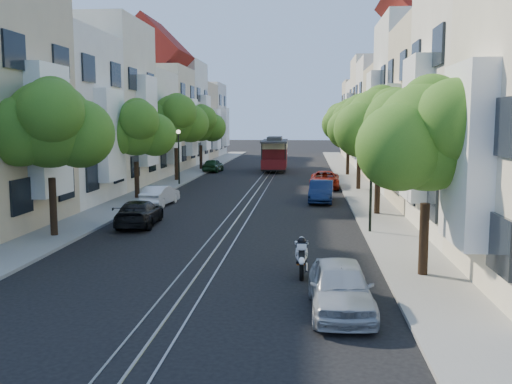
% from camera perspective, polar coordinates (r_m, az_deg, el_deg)
% --- Properties ---
extents(ground, '(200.00, 200.00, 0.00)m').
position_cam_1_polar(ground, '(49.40, 1.01, 1.37)').
color(ground, black).
rests_on(ground, ground).
extents(sidewalk_east, '(2.50, 80.00, 0.12)m').
position_cam_1_polar(sidewalk_east, '(49.41, 9.43, 1.35)').
color(sidewalk_east, gray).
rests_on(sidewalk_east, ground).
extents(sidewalk_west, '(2.50, 80.00, 0.12)m').
position_cam_1_polar(sidewalk_west, '(50.42, -7.24, 1.50)').
color(sidewalk_west, gray).
rests_on(sidewalk_west, ground).
extents(rail_left, '(0.06, 80.00, 0.02)m').
position_cam_1_polar(rail_left, '(49.44, 0.38, 1.39)').
color(rail_left, gray).
rests_on(rail_left, ground).
extents(rail_slot, '(0.06, 80.00, 0.02)m').
position_cam_1_polar(rail_slot, '(49.39, 1.01, 1.39)').
color(rail_slot, gray).
rests_on(rail_slot, ground).
extents(rail_right, '(0.06, 80.00, 0.02)m').
position_cam_1_polar(rail_right, '(49.36, 1.65, 1.38)').
color(rail_right, gray).
rests_on(rail_right, ground).
extents(lane_line, '(0.08, 80.00, 0.01)m').
position_cam_1_polar(lane_line, '(49.39, 1.01, 1.38)').
color(lane_line, tan).
rests_on(lane_line, ground).
extents(townhouses_east, '(7.75, 72.00, 12.00)m').
position_cam_1_polar(townhouses_east, '(49.65, 14.92, 7.16)').
color(townhouses_east, beige).
rests_on(townhouses_east, ground).
extents(townhouses_west, '(7.75, 72.00, 11.76)m').
position_cam_1_polar(townhouses_west, '(51.29, -12.43, 7.11)').
color(townhouses_west, silver).
rests_on(townhouses_west, ground).
extents(tree_e_a, '(4.72, 3.87, 6.27)m').
position_cam_1_polar(tree_e_a, '(18.40, 16.98, 5.09)').
color(tree_e_a, black).
rests_on(tree_e_a, ground).
extents(tree_e_b, '(4.93, 4.08, 6.68)m').
position_cam_1_polar(tree_e_b, '(30.23, 12.33, 6.55)').
color(tree_e_b, black).
rests_on(tree_e_b, ground).
extents(tree_e_c, '(4.84, 3.99, 6.52)m').
position_cam_1_polar(tree_e_c, '(41.17, 10.41, 6.52)').
color(tree_e_c, black).
rests_on(tree_e_c, ground).
extents(tree_e_d, '(5.01, 4.16, 6.85)m').
position_cam_1_polar(tree_e_d, '(52.13, 9.30, 6.94)').
color(tree_e_d, black).
rests_on(tree_e_d, ground).
extents(tree_w_a, '(4.93, 4.08, 6.68)m').
position_cam_1_polar(tree_w_a, '(25.34, -19.84, 6.21)').
color(tree_w_a, black).
rests_on(tree_w_a, ground).
extents(tree_w_b, '(4.72, 3.87, 6.27)m').
position_cam_1_polar(tree_w_b, '(36.58, -11.87, 6.11)').
color(tree_w_b, black).
rests_on(tree_w_b, ground).
extents(tree_w_c, '(5.13, 4.28, 7.09)m').
position_cam_1_polar(tree_w_c, '(47.21, -7.99, 7.20)').
color(tree_w_c, black).
rests_on(tree_w_c, ground).
extents(tree_w_d, '(4.84, 3.99, 6.52)m').
position_cam_1_polar(tree_w_d, '(57.98, -5.51, 6.75)').
color(tree_w_d, black).
rests_on(tree_w_d, ground).
extents(lamp_east, '(0.32, 0.32, 4.16)m').
position_cam_1_polar(lamp_east, '(25.27, 11.46, 2.20)').
color(lamp_east, black).
rests_on(lamp_east, ground).
extents(lamp_west, '(0.32, 0.32, 4.16)m').
position_cam_1_polar(lamp_west, '(44.17, -7.74, 4.33)').
color(lamp_west, black).
rests_on(lamp_west, ground).
extents(sportbike_rider, '(0.42, 1.88, 1.29)m').
position_cam_1_polar(sportbike_rider, '(18.49, 4.57, -6.21)').
color(sportbike_rider, black).
rests_on(sportbike_rider, ground).
extents(cable_car, '(2.68, 8.09, 3.09)m').
position_cam_1_polar(cable_car, '(56.91, 1.89, 3.98)').
color(cable_car, black).
rests_on(cable_car, ground).
extents(parked_car_e_near, '(1.73, 4.02, 1.35)m').
position_cam_1_polar(parked_car_e_near, '(15.13, 8.44, -9.37)').
color(parked_car_e_near, '#9EA3AA').
rests_on(parked_car_e_near, ground).
extents(parked_car_e_mid, '(1.63, 4.09, 1.32)m').
position_cam_1_polar(parked_car_e_mid, '(35.05, 6.54, 0.05)').
color(parked_car_e_mid, '#0C193E').
rests_on(parked_car_e_mid, ground).
extents(parked_car_e_far, '(2.31, 4.66, 1.27)m').
position_cam_1_polar(parked_car_e_far, '(42.26, 6.88, 1.21)').
color(parked_car_e_far, maroon).
rests_on(parked_car_e_far, ground).
extents(parked_car_w_near, '(1.99, 4.32, 1.22)m').
position_cam_1_polar(parked_car_w_near, '(27.60, -11.60, -2.07)').
color(parked_car_w_near, black).
rests_on(parked_car_w_near, ground).
extents(parked_car_w_mid, '(1.64, 3.69, 1.18)m').
position_cam_1_polar(parked_car_w_mid, '(34.16, -9.57, -0.31)').
color(parked_car_w_mid, silver).
rests_on(parked_car_w_mid, ground).
extents(parked_car_w_far, '(1.77, 3.87, 1.29)m').
position_cam_1_polar(parked_car_w_far, '(55.77, -4.31, 2.68)').
color(parked_car_w_far, '#14341A').
rests_on(parked_car_w_far, ground).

